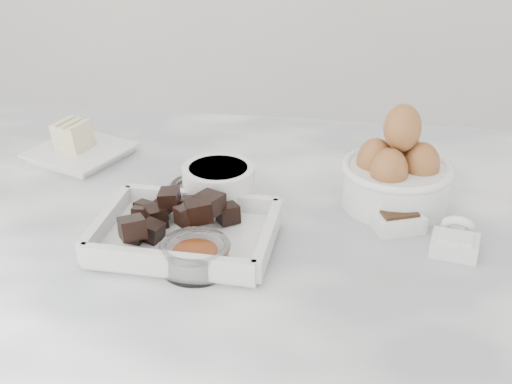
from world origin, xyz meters
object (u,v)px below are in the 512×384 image
egg_bowl (397,173)px  honey_bowl (198,194)px  chocolate_dish (185,228)px  vanilla_spoon (395,215)px  sugar_ramekin (219,185)px  zest_bowl (195,255)px  butter_plate (79,146)px  salt_spoon (456,240)px

egg_bowl → honey_bowl: bearing=-171.2°
chocolate_dish → vanilla_spoon: size_ratio=2.50×
vanilla_spoon → honey_bowl: bearing=176.1°
egg_bowl → chocolate_dish: bearing=-150.5°
sugar_ramekin → egg_bowl: bearing=9.5°
egg_bowl → zest_bowl: egg_bowl is taller
butter_plate → honey_bowl: butter_plate is taller
butter_plate → zest_bowl: 0.38m
butter_plate → salt_spoon: (0.55, -0.20, -0.00)m
chocolate_dish → egg_bowl: (0.25, 0.14, 0.02)m
salt_spoon → zest_bowl: bearing=-163.8°
butter_plate → zest_bowl: size_ratio=2.08×
egg_bowl → zest_bowl: 0.30m
butter_plate → zest_bowl: butter_plate is taller
honey_bowl → vanilla_spoon: vanilla_spoon is taller
chocolate_dish → sugar_ramekin: bearing=78.7°
butter_plate → sugar_ramekin: size_ratio=1.77×
egg_bowl → salt_spoon: egg_bowl is taller
butter_plate → salt_spoon: bearing=-19.7°
egg_bowl → vanilla_spoon: egg_bowl is taller
butter_plate → zest_bowl: bearing=-48.8°
egg_bowl → salt_spoon: (0.07, -0.11, -0.03)m
honey_bowl → salt_spoon: 0.34m
chocolate_dish → sugar_ramekin: (0.02, 0.10, 0.01)m
butter_plate → vanilla_spoon: size_ratio=1.92×
salt_spoon → egg_bowl: bearing=122.5°
chocolate_dish → butter_plate: bearing=134.1°
honey_bowl → butter_plate: bearing=149.5°
vanilla_spoon → salt_spoon: size_ratio=1.19×
chocolate_dish → butter_plate: 0.32m
honey_bowl → zest_bowl: 0.16m
sugar_ramekin → salt_spoon: size_ratio=1.29×
vanilla_spoon → salt_spoon: 0.09m
butter_plate → chocolate_dish: bearing=-45.9°
butter_plate → honey_bowl: 0.25m
butter_plate → vanilla_spoon: butter_plate is taller
butter_plate → egg_bowl: size_ratio=1.15×
butter_plate → egg_bowl: 0.49m
chocolate_dish → honey_bowl: (-0.01, 0.10, -0.01)m
egg_bowl → salt_spoon: size_ratio=1.99×
butter_plate → sugar_ramekin: (0.24, -0.13, 0.01)m
chocolate_dish → vanilla_spoon: 0.27m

